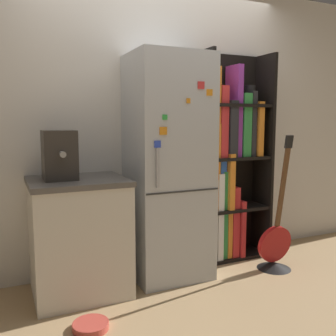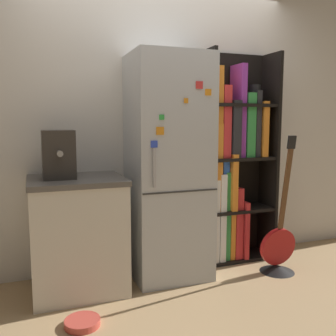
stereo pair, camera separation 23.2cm
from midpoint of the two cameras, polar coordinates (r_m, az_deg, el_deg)
The scene contains 8 objects.
ground_plane at distance 3.28m, azimuth 3.19°, elevation -16.86°, with size 16.00×16.00×0.00m, color tan.
wall_back at distance 3.44m, azimuth 0.19°, elevation 6.59°, with size 8.00×0.05×2.60m.
refrigerator at distance 3.17m, azimuth 2.15°, elevation 0.02°, with size 0.64×0.60×1.88m.
bookshelf at distance 3.61m, azimuth 11.41°, elevation 0.60°, with size 0.70×0.32×1.97m.
kitchen_counter at distance 3.05m, azimuth -11.45°, elevation -9.84°, with size 0.72×0.65×0.90m.
espresso_machine at distance 2.92m, azimuth -14.18°, elevation 2.01°, with size 0.24×0.29×0.37m.
guitar at distance 3.56m, azimuth 18.26°, elevation -12.22°, with size 0.34×0.31×1.22m.
pet_bowl at distance 2.68m, azimuth -10.34°, elevation -22.15°, with size 0.23×0.23×0.05m.
Camera 2 is at (-1.08, -2.79, 1.34)m, focal length 40.00 mm.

